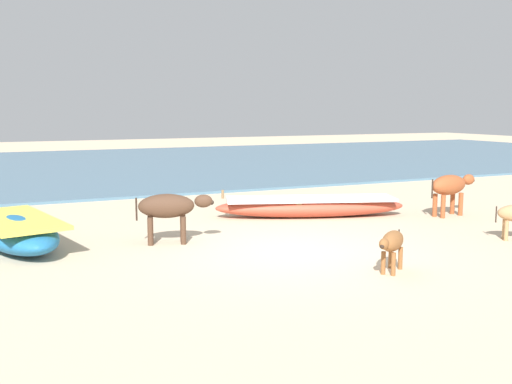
{
  "coord_description": "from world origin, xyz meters",
  "views": [
    {
      "loc": [
        -4.94,
        -9.21,
        2.55
      ],
      "look_at": [
        0.84,
        3.36,
        0.6
      ],
      "focal_mm": 41.76,
      "sensor_mm": 36.0,
      "label": 1
    }
  ],
  "objects_px": {
    "calf_near_brown": "(392,243)",
    "cow_second_adult_dark": "(169,208)",
    "fishing_boat_1": "(310,206)",
    "fishing_boat_5": "(17,232)",
    "cow_adult_rust": "(450,186)"
  },
  "relations": [
    {
      "from": "calf_near_brown",
      "to": "cow_second_adult_dark",
      "type": "bearing_deg",
      "value": -90.22
    },
    {
      "from": "calf_near_brown",
      "to": "cow_second_adult_dark",
      "type": "distance_m",
      "value": 4.28
    },
    {
      "from": "fishing_boat_1",
      "to": "cow_second_adult_dark",
      "type": "distance_m",
      "value": 4.08
    },
    {
      "from": "fishing_boat_5",
      "to": "fishing_boat_1",
      "type": "bearing_deg",
      "value": -96.63
    },
    {
      "from": "cow_adult_rust",
      "to": "calf_near_brown",
      "type": "distance_m",
      "value": 5.56
    },
    {
      "from": "fishing_boat_1",
      "to": "calf_near_brown",
      "type": "height_order",
      "value": "fishing_boat_1"
    },
    {
      "from": "calf_near_brown",
      "to": "fishing_boat_1",
      "type": "bearing_deg",
      "value": -142.19
    },
    {
      "from": "calf_near_brown",
      "to": "fishing_boat_5",
      "type": "bearing_deg",
      "value": -75.72
    },
    {
      "from": "cow_adult_rust",
      "to": "cow_second_adult_dark",
      "type": "bearing_deg",
      "value": 171.71
    },
    {
      "from": "fishing_boat_5",
      "to": "cow_adult_rust",
      "type": "height_order",
      "value": "cow_adult_rust"
    },
    {
      "from": "cow_adult_rust",
      "to": "cow_second_adult_dark",
      "type": "xyz_separation_m",
      "value": [
        -6.92,
        -0.05,
        -0.03
      ]
    },
    {
      "from": "fishing_boat_1",
      "to": "fishing_boat_5",
      "type": "height_order",
      "value": "fishing_boat_5"
    },
    {
      "from": "cow_second_adult_dark",
      "to": "fishing_boat_5",
      "type": "bearing_deg",
      "value": 179.97
    },
    {
      "from": "fishing_boat_5",
      "to": "calf_near_brown",
      "type": "relative_size",
      "value": 3.7
    },
    {
      "from": "cow_adult_rust",
      "to": "cow_second_adult_dark",
      "type": "height_order",
      "value": "cow_adult_rust"
    }
  ]
}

